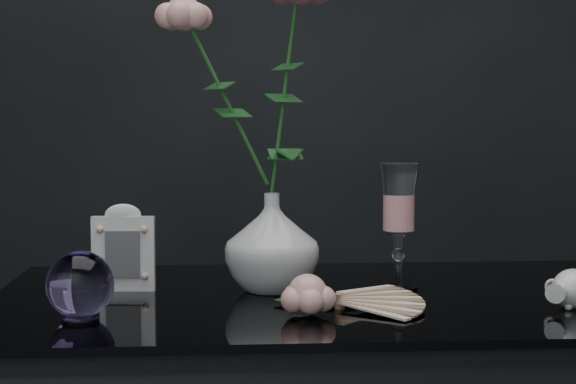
{
  "coord_description": "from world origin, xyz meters",
  "views": [
    {
      "loc": [
        -0.17,
        -1.26,
        1.03
      ],
      "look_at": [
        -0.08,
        0.01,
        0.92
      ],
      "focal_mm": 55.0,
      "sensor_mm": 36.0,
      "label": 1
    }
  ],
  "objects_px": {
    "wine_glass": "(399,227)",
    "loose_rose": "(307,295)",
    "vase": "(272,242)",
    "paperweight": "(80,284)",
    "pearl_jar": "(573,287)",
    "picture_frame": "(123,247)"
  },
  "relations": [
    {
      "from": "vase",
      "to": "picture_frame",
      "type": "distance_m",
      "value": 0.23
    },
    {
      "from": "paperweight",
      "to": "pearl_jar",
      "type": "bearing_deg",
      "value": 1.63
    },
    {
      "from": "wine_glass",
      "to": "paperweight",
      "type": "height_order",
      "value": "wine_glass"
    },
    {
      "from": "picture_frame",
      "to": "paperweight",
      "type": "xyz_separation_m",
      "value": [
        -0.04,
        -0.19,
        -0.02
      ]
    },
    {
      "from": "wine_glass",
      "to": "pearl_jar",
      "type": "distance_m",
      "value": 0.27
    },
    {
      "from": "wine_glass",
      "to": "vase",
      "type": "bearing_deg",
      "value": 178.18
    },
    {
      "from": "pearl_jar",
      "to": "loose_rose",
      "type": "bearing_deg",
      "value": -138.93
    },
    {
      "from": "vase",
      "to": "loose_rose",
      "type": "height_order",
      "value": "vase"
    },
    {
      "from": "vase",
      "to": "paperweight",
      "type": "xyz_separation_m",
      "value": [
        -0.27,
        -0.17,
        -0.03
      ]
    },
    {
      "from": "wine_glass",
      "to": "paperweight",
      "type": "xyz_separation_m",
      "value": [
        -0.46,
        -0.16,
        -0.05
      ]
    },
    {
      "from": "wine_glass",
      "to": "loose_rose",
      "type": "distance_m",
      "value": 0.24
    },
    {
      "from": "loose_rose",
      "to": "picture_frame",
      "type": "bearing_deg",
      "value": 156.92
    },
    {
      "from": "vase",
      "to": "paperweight",
      "type": "height_order",
      "value": "vase"
    },
    {
      "from": "wine_glass",
      "to": "loose_rose",
      "type": "xyz_separation_m",
      "value": [
        -0.16,
        -0.17,
        -0.07
      ]
    },
    {
      "from": "vase",
      "to": "picture_frame",
      "type": "relative_size",
      "value": 1.12
    },
    {
      "from": "vase",
      "to": "wine_glass",
      "type": "distance_m",
      "value": 0.2
    },
    {
      "from": "vase",
      "to": "pearl_jar",
      "type": "distance_m",
      "value": 0.45
    },
    {
      "from": "wine_glass",
      "to": "picture_frame",
      "type": "distance_m",
      "value": 0.43
    },
    {
      "from": "vase",
      "to": "pearl_jar",
      "type": "bearing_deg",
      "value": -19.51
    },
    {
      "from": "picture_frame",
      "to": "paperweight",
      "type": "height_order",
      "value": "picture_frame"
    },
    {
      "from": "vase",
      "to": "loose_rose",
      "type": "bearing_deg",
      "value": -77.11
    },
    {
      "from": "paperweight",
      "to": "pearl_jar",
      "type": "relative_size",
      "value": 0.45
    }
  ]
}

